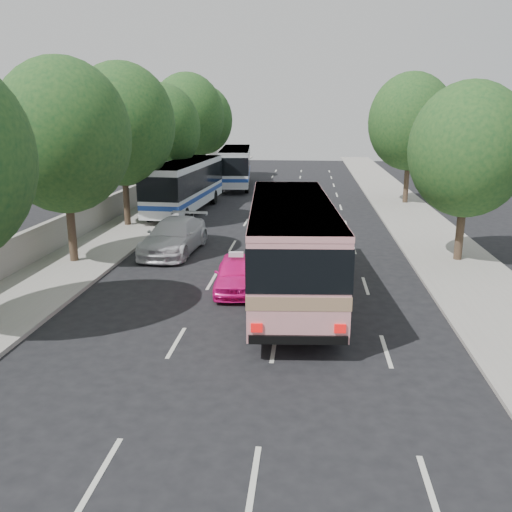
# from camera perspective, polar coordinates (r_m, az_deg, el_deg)

# --- Properties ---
(ground) EXTENTS (120.00, 120.00, 0.00)m
(ground) POSITION_cam_1_polar(r_m,az_deg,el_deg) (17.88, -0.89, -6.72)
(ground) COLOR black
(ground) RESTS_ON ground
(sidewalk_left) EXTENTS (4.00, 90.00, 0.15)m
(sidewalk_left) POSITION_cam_1_polar(r_m,az_deg,el_deg) (38.51, -10.21, 4.98)
(sidewalk_left) COLOR #9E998E
(sidewalk_left) RESTS_ON ground
(sidewalk_right) EXTENTS (4.00, 90.00, 0.12)m
(sidewalk_right) POSITION_cam_1_polar(r_m,az_deg,el_deg) (37.67, 15.63, 4.42)
(sidewalk_right) COLOR #9E998E
(sidewalk_right) RESTS_ON ground
(low_wall) EXTENTS (0.30, 90.00, 1.50)m
(low_wall) POSITION_cam_1_polar(r_m,az_deg,el_deg) (38.90, -12.83, 6.17)
(low_wall) COLOR #9E998E
(low_wall) RESTS_ON sidewalk_left
(tree_left_b) EXTENTS (5.70, 5.70, 8.88)m
(tree_left_b) POSITION_cam_1_polar(r_m,az_deg,el_deg) (24.71, -19.56, 12.31)
(tree_left_b) COLOR #38281E
(tree_left_b) RESTS_ON ground
(tree_left_c) EXTENTS (6.00, 6.00, 9.35)m
(tree_left_c) POSITION_cam_1_polar(r_m,az_deg,el_deg) (32.21, -13.88, 13.70)
(tree_left_c) COLOR #38281E
(tree_left_c) RESTS_ON ground
(tree_left_d) EXTENTS (5.52, 5.52, 8.60)m
(tree_left_d) POSITION_cam_1_polar(r_m,az_deg,el_deg) (39.84, -9.86, 13.37)
(tree_left_d) COLOR #38281E
(tree_left_d) RESTS_ON ground
(tree_left_e) EXTENTS (6.30, 6.30, 9.82)m
(tree_left_e) POSITION_cam_1_polar(r_m,az_deg,el_deg) (47.57, -7.19, 14.66)
(tree_left_e) COLOR #38281E
(tree_left_e) RESTS_ON ground
(tree_left_f) EXTENTS (5.88, 5.88, 9.16)m
(tree_left_f) POSITION_cam_1_polar(r_m,az_deg,el_deg) (55.45, -5.54, 14.29)
(tree_left_f) COLOR #38281E
(tree_left_f) RESTS_ON ground
(tree_right_near) EXTENTS (5.10, 5.10, 7.95)m
(tree_right_near) POSITION_cam_1_polar(r_m,az_deg,el_deg) (25.44, 21.67, 10.78)
(tree_right_near) COLOR #38281E
(tree_right_near) RESTS_ON ground
(tree_right_far) EXTENTS (6.00, 6.00, 9.35)m
(tree_right_far) POSITION_cam_1_polar(r_m,az_deg,el_deg) (41.08, 16.11, 13.74)
(tree_right_far) COLOR #38281E
(tree_right_far) RESTS_ON ground
(pink_bus) EXTENTS (3.61, 11.26, 3.54)m
(pink_bus) POSITION_cam_1_polar(r_m,az_deg,el_deg) (19.47, 3.70, 1.86)
(pink_bus) COLOR pink
(pink_bus) RESTS_ON ground
(pink_taxi) EXTENTS (1.84, 3.99, 1.32)m
(pink_taxi) POSITION_cam_1_polar(r_m,az_deg,el_deg) (20.56, -2.09, -1.85)
(pink_taxi) COLOR #FB1590
(pink_taxi) RESTS_ON ground
(white_pickup) EXTENTS (2.67, 5.70, 1.61)m
(white_pickup) POSITION_cam_1_polar(r_m,az_deg,el_deg) (26.36, -8.60, 2.09)
(white_pickup) COLOR silver
(white_pickup) RESTS_ON ground
(tour_coach_front) EXTENTS (3.15, 11.51, 3.41)m
(tour_coach_front) POSITION_cam_1_polar(r_m,az_deg,el_deg) (36.73, -7.43, 7.73)
(tour_coach_front) COLOR silver
(tour_coach_front) RESTS_ON ground
(tour_coach_rear) EXTENTS (3.56, 11.65, 3.43)m
(tour_coach_rear) POSITION_cam_1_polar(r_m,az_deg,el_deg) (49.31, -2.16, 9.69)
(tour_coach_rear) COLOR silver
(tour_coach_rear) RESTS_ON ground
(taxi_roof_sign) EXTENTS (0.56, 0.22, 0.18)m
(taxi_roof_sign) POSITION_cam_1_polar(r_m,az_deg,el_deg) (20.36, -2.11, 0.18)
(taxi_roof_sign) COLOR silver
(taxi_roof_sign) RESTS_ON pink_taxi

